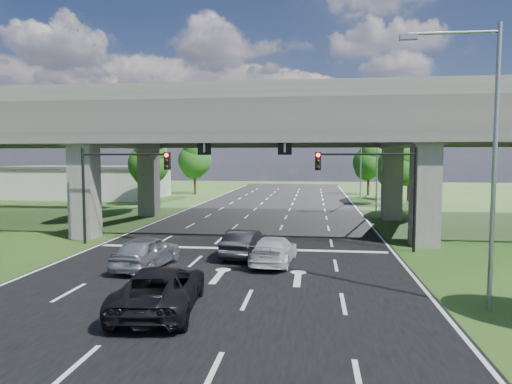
% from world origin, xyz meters
% --- Properties ---
extents(ground, '(160.00, 160.00, 0.00)m').
position_xyz_m(ground, '(0.00, 0.00, 0.00)').
color(ground, '#1F4616').
rests_on(ground, ground).
extents(road, '(18.00, 120.00, 0.03)m').
position_xyz_m(road, '(0.00, 10.00, 0.01)').
color(road, black).
rests_on(road, ground).
extents(overpass, '(80.00, 15.00, 10.00)m').
position_xyz_m(overpass, '(0.00, 12.00, 7.92)').
color(overpass, '#343230').
rests_on(overpass, ground).
extents(warehouse, '(20.00, 10.00, 4.00)m').
position_xyz_m(warehouse, '(-26.00, 35.00, 2.00)').
color(warehouse, '#9E9E99').
rests_on(warehouse, ground).
extents(signal_right, '(5.76, 0.54, 6.00)m').
position_xyz_m(signal_right, '(7.82, 3.94, 4.19)').
color(signal_right, black).
rests_on(signal_right, ground).
extents(signal_left, '(5.76, 0.54, 6.00)m').
position_xyz_m(signal_left, '(-7.82, 3.94, 4.19)').
color(signal_left, black).
rests_on(signal_left, ground).
extents(streetlight_near, '(3.38, 0.25, 10.00)m').
position_xyz_m(streetlight_near, '(10.10, -6.00, 5.85)').
color(streetlight_near, gray).
rests_on(streetlight_near, ground).
extents(streetlight_far, '(3.38, 0.25, 10.00)m').
position_xyz_m(streetlight_far, '(10.10, 24.00, 5.85)').
color(streetlight_far, gray).
rests_on(streetlight_far, ground).
extents(streetlight_beyond, '(3.38, 0.25, 10.00)m').
position_xyz_m(streetlight_beyond, '(10.10, 40.00, 5.85)').
color(streetlight_beyond, gray).
rests_on(streetlight_beyond, ground).
extents(tree_left_near, '(4.50, 4.50, 7.80)m').
position_xyz_m(tree_left_near, '(-13.95, 26.00, 4.82)').
color(tree_left_near, black).
rests_on(tree_left_near, ground).
extents(tree_left_mid, '(3.91, 3.90, 6.76)m').
position_xyz_m(tree_left_mid, '(-16.95, 34.00, 4.17)').
color(tree_left_mid, black).
rests_on(tree_left_mid, ground).
extents(tree_left_far, '(4.80, 4.80, 8.32)m').
position_xyz_m(tree_left_far, '(-12.95, 42.00, 5.14)').
color(tree_left_far, black).
rests_on(tree_left_far, ground).
extents(tree_right_near, '(4.20, 4.20, 7.28)m').
position_xyz_m(tree_right_near, '(13.05, 28.00, 4.50)').
color(tree_right_near, black).
rests_on(tree_right_near, ground).
extents(tree_right_mid, '(3.91, 3.90, 6.76)m').
position_xyz_m(tree_right_mid, '(16.05, 36.00, 4.17)').
color(tree_right_mid, black).
rests_on(tree_right_mid, ground).
extents(tree_right_far, '(4.50, 4.50, 7.80)m').
position_xyz_m(tree_right_far, '(12.05, 44.00, 4.82)').
color(tree_right_far, black).
rests_on(tree_right_far, ground).
extents(car_silver, '(2.35, 4.84, 1.59)m').
position_xyz_m(car_silver, '(-3.78, -1.69, 0.83)').
color(car_silver, '#BBBCC3').
rests_on(car_silver, road).
extents(car_dark, '(2.05, 4.66, 1.49)m').
position_xyz_m(car_dark, '(0.56, 1.45, 0.77)').
color(car_dark, black).
rests_on(car_dark, road).
extents(car_white, '(2.34, 4.91, 1.38)m').
position_xyz_m(car_white, '(2.29, -0.03, 0.72)').
color(car_white, '#B5B5B5').
rests_on(car_white, road).
extents(car_trailing, '(3.19, 5.85, 1.55)m').
position_xyz_m(car_trailing, '(-1.05, -7.59, 0.81)').
color(car_trailing, black).
rests_on(car_trailing, road).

